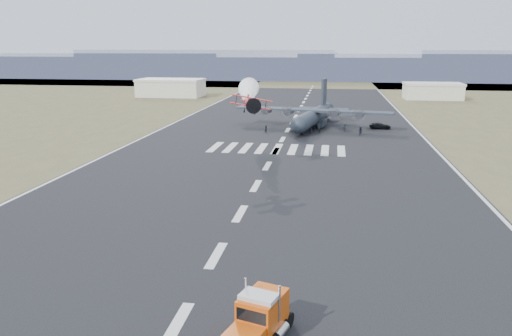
% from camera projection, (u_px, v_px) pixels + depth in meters
% --- Properties ---
extents(ground, '(500.00, 500.00, 0.00)m').
position_uv_depth(ground, '(216.00, 255.00, 46.21)').
color(ground, black).
rests_on(ground, ground).
extents(scrub_far, '(500.00, 80.00, 0.00)m').
position_uv_depth(scrub_far, '(315.00, 83.00, 266.99)').
color(scrub_far, brown).
rests_on(scrub_far, ground).
extents(runway_markings, '(60.00, 260.00, 0.01)m').
position_uv_depth(runway_markings, '(282.00, 139.00, 103.80)').
color(runway_markings, silver).
rests_on(runway_markings, ground).
extents(ridge_seg_a, '(150.00, 50.00, 13.00)m').
position_uv_depth(ridge_seg_a, '(15.00, 66.00, 323.28)').
color(ridge_seg_a, gray).
rests_on(ridge_seg_a, ground).
extents(ridge_seg_b, '(150.00, 50.00, 15.00)m').
position_uv_depth(ridge_seg_b, '(109.00, 65.00, 313.37)').
color(ridge_seg_b, gray).
rests_on(ridge_seg_b, ground).
extents(ridge_seg_c, '(150.00, 50.00, 17.00)m').
position_uv_depth(ridge_seg_c, '(210.00, 64.00, 303.45)').
color(ridge_seg_c, gray).
rests_on(ridge_seg_c, ground).
extents(ridge_seg_d, '(150.00, 50.00, 13.00)m').
position_uv_depth(ridge_seg_d, '(317.00, 68.00, 294.25)').
color(ridge_seg_d, gray).
rests_on(ridge_seg_d, ground).
extents(ridge_seg_e, '(150.00, 50.00, 15.00)m').
position_uv_depth(ridge_seg_e, '(432.00, 67.00, 284.34)').
color(ridge_seg_e, gray).
rests_on(ridge_seg_e, ground).
extents(hangar_left, '(24.50, 14.50, 6.70)m').
position_uv_depth(hangar_left, '(171.00, 87.00, 192.33)').
color(hangar_left, beige).
rests_on(hangar_left, ground).
extents(hangar_right, '(20.50, 12.50, 5.90)m').
position_uv_depth(hangar_right, '(433.00, 91.00, 182.64)').
color(hangar_right, beige).
rests_on(hangar_right, ground).
extents(semi_truck, '(4.27, 7.71, 3.39)m').
position_uv_depth(semi_truck, '(259.00, 318.00, 32.39)').
color(semi_truck, black).
rests_on(semi_truck, ground).
extents(aerobatic_biplane, '(6.52, 6.01, 3.07)m').
position_uv_depth(aerobatic_biplane, '(250.00, 103.00, 75.94)').
color(aerobatic_biplane, red).
extents(smoke_trail, '(6.40, 24.86, 4.11)m').
position_uv_depth(smoke_trail, '(249.00, 90.00, 96.44)').
color(smoke_trail, white).
extents(transport_aircraft, '(37.42, 30.65, 10.84)m').
position_uv_depth(transport_aircraft, '(314.00, 115.00, 119.45)').
color(transport_aircraft, '#212932').
rests_on(transport_aircraft, ground).
extents(support_vehicle, '(5.03, 2.33, 1.40)m').
position_uv_depth(support_vehicle, '(380.00, 126.00, 117.19)').
color(support_vehicle, black).
rests_on(support_vehicle, ground).
extents(crew_a, '(0.85, 0.87, 1.84)m').
position_uv_depth(crew_a, '(293.00, 129.00, 111.28)').
color(crew_a, black).
rests_on(crew_a, ground).
extents(crew_b, '(0.95, 0.91, 1.68)m').
position_uv_depth(crew_b, '(266.00, 129.00, 111.46)').
color(crew_b, black).
rests_on(crew_b, ground).
extents(crew_c, '(1.05, 1.16, 1.67)m').
position_uv_depth(crew_c, '(345.00, 128.00, 113.37)').
color(crew_c, black).
rests_on(crew_c, ground).
extents(crew_d, '(1.21, 0.82, 1.88)m').
position_uv_depth(crew_d, '(292.00, 128.00, 112.78)').
color(crew_d, black).
rests_on(crew_d, ground).
extents(crew_e, '(0.61, 0.86, 1.60)m').
position_uv_depth(crew_e, '(311.00, 130.00, 110.84)').
color(crew_e, black).
rests_on(crew_e, ground).
extents(crew_f, '(1.50, 1.15, 1.58)m').
position_uv_depth(crew_f, '(313.00, 128.00, 113.12)').
color(crew_f, black).
rests_on(crew_f, ground).
extents(crew_g, '(0.82, 0.79, 1.76)m').
position_uv_depth(crew_g, '(319.00, 129.00, 111.71)').
color(crew_g, black).
rests_on(crew_g, ground).
extents(crew_h, '(1.07, 0.96, 1.88)m').
position_uv_depth(crew_h, '(361.00, 131.00, 108.12)').
color(crew_h, black).
rests_on(crew_h, ground).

